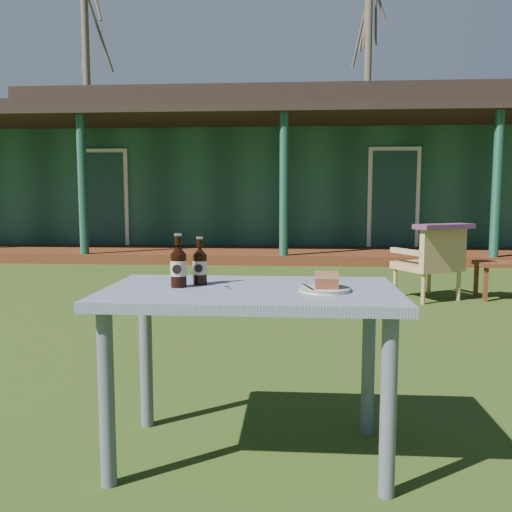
# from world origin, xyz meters

# --- Properties ---
(ground) EXTENTS (80.00, 80.00, 0.00)m
(ground) POSITION_xyz_m (0.00, 0.00, 0.00)
(ground) COLOR #334916
(pavilion) EXTENTS (15.80, 8.30, 3.45)m
(pavilion) POSITION_xyz_m (-0.00, 9.39, 1.61)
(pavilion) COLOR #1C4B3A
(pavilion) RESTS_ON ground
(tree_left) EXTENTS (0.28, 0.28, 10.50)m
(tree_left) POSITION_xyz_m (-8.00, 17.50, 5.25)
(tree_left) COLOR brown
(tree_left) RESTS_ON ground
(tree_mid) EXTENTS (0.28, 0.28, 9.50)m
(tree_mid) POSITION_xyz_m (3.00, 18.50, 4.75)
(tree_mid) COLOR brown
(tree_mid) RESTS_ON ground
(cafe_table) EXTENTS (1.20, 0.70, 0.72)m
(cafe_table) POSITION_xyz_m (0.00, -1.60, 0.62)
(cafe_table) COLOR slate
(cafe_table) RESTS_ON ground
(plate) EXTENTS (0.20, 0.20, 0.01)m
(plate) POSITION_xyz_m (0.30, -1.64, 0.73)
(plate) COLOR silver
(plate) RESTS_ON cafe_table
(cake_slice) EXTENTS (0.09, 0.09, 0.06)m
(cake_slice) POSITION_xyz_m (0.31, -1.65, 0.77)
(cake_slice) COLOR brown
(cake_slice) RESTS_ON plate
(fork) EXTENTS (0.05, 0.14, 0.00)m
(fork) POSITION_xyz_m (0.23, -1.65, 0.74)
(fork) COLOR silver
(fork) RESTS_ON plate
(cola_bottle_near) EXTENTS (0.06, 0.06, 0.20)m
(cola_bottle_near) POSITION_xyz_m (-0.22, -1.51, 0.80)
(cola_bottle_near) COLOR black
(cola_bottle_near) RESTS_ON cafe_table
(cola_bottle_far) EXTENTS (0.07, 0.07, 0.22)m
(cola_bottle_far) POSITION_xyz_m (-0.30, -1.59, 0.81)
(cola_bottle_far) COLOR black
(cola_bottle_far) RESTS_ON cafe_table
(bottle_cap) EXTENTS (0.03, 0.03, 0.01)m
(bottle_cap) POSITION_xyz_m (-0.10, -1.61, 0.72)
(bottle_cap) COLOR silver
(bottle_cap) RESTS_ON cafe_table
(armchair_left) EXTENTS (0.75, 0.74, 0.76)m
(armchair_left) POSITION_xyz_m (1.63, 2.01, 0.43)
(armchair_left) COLOR tan
(armchair_left) RESTS_ON ground
(floral_throw) EXTENTS (0.67, 0.50, 0.05)m
(floral_throw) POSITION_xyz_m (1.70, 1.87, 0.79)
(floral_throw) COLOR #5A2D4F
(floral_throw) RESTS_ON armchair_left
(side_table) EXTENTS (0.60, 0.40, 0.40)m
(side_table) POSITION_xyz_m (2.42, 2.11, 0.34)
(side_table) COLOR #5F2D17
(side_table) RESTS_ON ground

